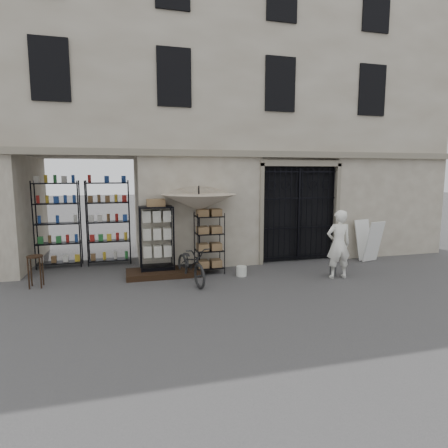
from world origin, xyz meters
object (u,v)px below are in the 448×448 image
object	(u,v)px
market_umbrella	(199,198)
white_bucket	(241,271)
easel_sign	(369,241)
wooden_stool	(36,271)
bicycle	(191,282)
steel_bollard	(333,259)
display_cabinet	(157,241)
wire_rack	(209,243)
shopkeeper	(337,278)

from	to	relation	value
market_umbrella	white_bucket	size ratio (longest dim) A/B	10.49
white_bucket	easel_sign	xyz separation A→B (m)	(4.31, 0.60, 0.51)
white_bucket	wooden_stool	size ratio (longest dim) A/B	0.35
bicycle	steel_bollard	distance (m)	3.78
display_cabinet	easel_sign	distance (m)	6.46
white_bucket	bicycle	distance (m)	1.41
display_cabinet	bicycle	bearing A→B (deg)	-28.04
market_umbrella	easel_sign	size ratio (longest dim) A/B	2.30
wire_rack	market_umbrella	xyz separation A→B (m)	(-0.27, 0.04, 1.24)
market_umbrella	shopkeeper	world-z (taller)	market_umbrella
wire_rack	market_umbrella	distance (m)	1.27
display_cabinet	easel_sign	bearing A→B (deg)	22.29
wire_rack	market_umbrella	bearing A→B (deg)	152.36
wooden_stool	bicycle	bearing A→B (deg)	-8.57
market_umbrella	shopkeeper	distance (m)	4.20
market_umbrella	wooden_stool	size ratio (longest dim) A/B	3.70
shopkeeper	bicycle	bearing A→B (deg)	-3.50
white_bucket	wooden_stool	xyz separation A→B (m)	(-5.04, 0.33, 0.27)
white_bucket	bicycle	bearing A→B (deg)	-171.07
wire_rack	wooden_stool	bearing A→B (deg)	164.55
wire_rack	wooden_stool	xyz separation A→B (m)	(-4.29, -0.22, -0.41)
wooden_stool	easel_sign	bearing A→B (deg)	1.66
market_umbrella	easel_sign	bearing A→B (deg)	0.13
easel_sign	display_cabinet	bearing A→B (deg)	165.73
bicycle	wooden_stool	bearing A→B (deg)	160.18
wooden_stool	steel_bollard	distance (m)	7.45
white_bucket	display_cabinet	bearing A→B (deg)	161.16
wire_rack	white_bucket	size ratio (longest dim) A/B	6.10
wooden_stool	easel_sign	world-z (taller)	easel_sign
white_bucket	market_umbrella	bearing A→B (deg)	149.79
steel_bollard	bicycle	bearing A→B (deg)	173.72
wire_rack	bicycle	distance (m)	1.29
easel_sign	steel_bollard	bearing A→B (deg)	-161.05
display_cabinet	market_umbrella	world-z (taller)	market_umbrella
market_umbrella	bicycle	world-z (taller)	market_umbrella
market_umbrella	bicycle	distance (m)	2.24
easel_sign	market_umbrella	bearing A→B (deg)	167.00
wooden_stool	shopkeeper	xyz separation A→B (m)	(7.42, -1.13, -0.41)
display_cabinet	market_umbrella	xyz separation A→B (m)	(1.13, -0.14, 1.14)
display_cabinet	steel_bollard	distance (m)	4.71
shopkeeper	easel_sign	size ratio (longest dim) A/B	1.43
steel_bollard	shopkeeper	world-z (taller)	steel_bollard
white_bucket	bicycle	size ratio (longest dim) A/B	0.15
steel_bollard	wooden_stool	bearing A→B (deg)	172.59
bicycle	easel_sign	bearing A→B (deg)	-3.05
white_bucket	shopkeeper	bearing A→B (deg)	-18.59
wire_rack	shopkeeper	distance (m)	3.50
white_bucket	shopkeeper	xyz separation A→B (m)	(2.37, -0.80, -0.13)
shopkeeper	easel_sign	bearing A→B (deg)	-138.84
wooden_stool	shopkeeper	bearing A→B (deg)	-8.67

